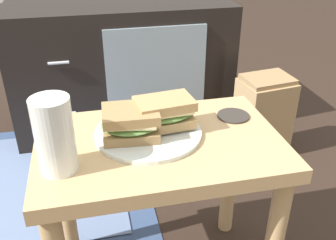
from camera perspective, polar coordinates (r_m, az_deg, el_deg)
The scene contains 9 objects.
side_table at distance 0.92m, azimuth -1.20°, elevation -7.84°, with size 0.56×0.36×0.46m.
tv_cabinet at distance 1.79m, azimuth -6.89°, elevation 8.15°, with size 0.96×0.46×0.58m.
area_rug at distance 1.58m, azimuth -22.81°, elevation -9.08°, with size 1.03×0.85×0.01m.
plate at distance 0.89m, azimuth -2.97°, elevation -1.93°, with size 0.25×0.25×0.01m, color silver.
sandwich_front at distance 0.85m, azimuth -5.62°, elevation -0.41°, with size 0.14×0.12×0.07m.
sandwich_back at distance 0.88m, azimuth -0.55°, elevation 1.16°, with size 0.15×0.11×0.07m.
beer_glass at distance 0.77m, azimuth -16.63°, elevation -2.45°, with size 0.08×0.08×0.16m.
coaster at distance 0.98m, azimuth 9.78°, elevation 0.64°, with size 0.08×0.08×0.01m, color #332D28.
paper_bag at distance 1.62m, azimuth 14.06°, elevation 0.48°, with size 0.22×0.19×0.35m.
Camera 1 is at (-0.14, -0.72, 0.92)m, focal length 40.58 mm.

